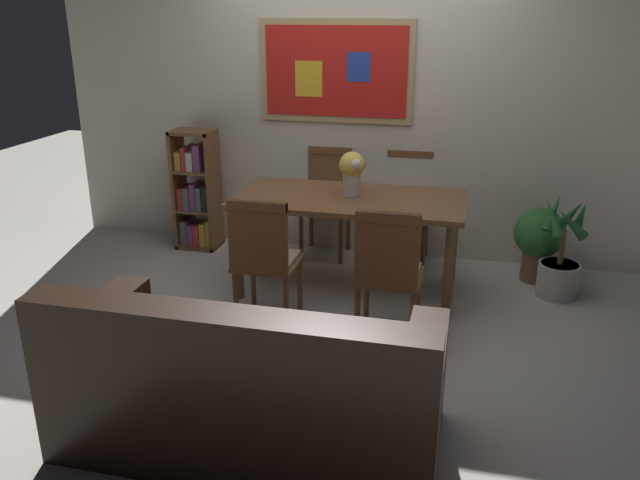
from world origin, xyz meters
TOP-DOWN VIEW (x-y plane):
  - ground_plane at (0.00, 0.00)m, footprint 12.00×12.00m
  - wall_back_with_painting at (-0.00, 1.38)m, footprint 5.20×0.14m
  - dining_table at (0.10, 0.49)m, footprint 1.66×0.83m
  - dining_chair_far_right at (0.44, 1.25)m, footprint 0.40×0.41m
  - dining_chair_far_left at (-0.24, 1.24)m, footprint 0.40×0.41m
  - dining_chair_near_left at (-0.31, -0.26)m, footprint 0.40×0.41m
  - dining_chair_near_right at (0.50, -0.30)m, footprint 0.40×0.41m
  - leather_couch at (-0.01, -1.44)m, footprint 1.80×0.84m
  - bookshelf at (-1.38, 1.10)m, footprint 0.36×0.28m
  - potted_ivy at (1.49, 1.00)m, footprint 0.39×0.39m
  - potted_palm at (1.62, 0.73)m, footprint 0.34×0.35m
  - flower_vase at (0.11, 0.53)m, footprint 0.19×0.20m

SIDE VIEW (x-z plane):
  - ground_plane at x=0.00m, z-range 0.00..0.00m
  - potted_palm at x=1.62m, z-range -0.12..0.65m
  - leather_couch at x=-0.01m, z-range -0.11..0.73m
  - potted_ivy at x=1.49m, z-range 0.05..0.63m
  - bookshelf at x=-1.38m, z-range -0.05..0.99m
  - dining_chair_far_right at x=0.44m, z-range 0.08..0.99m
  - dining_chair_far_left at x=-0.24m, z-range 0.08..0.99m
  - dining_chair_near_left at x=-0.31m, z-range 0.08..0.99m
  - dining_chair_near_right at x=0.50m, z-range 0.08..0.99m
  - dining_table at x=0.10m, z-range 0.27..1.00m
  - flower_vase at x=0.11m, z-range 0.76..1.08m
  - wall_back_with_painting at x=0.00m, z-range 0.01..2.61m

